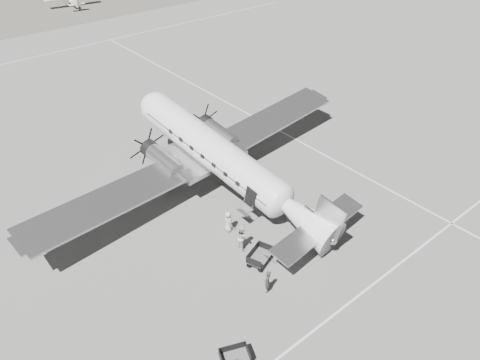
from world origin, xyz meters
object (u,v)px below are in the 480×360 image
at_px(ground_crew, 267,282).
at_px(baggage_cart_far, 235,357).
at_px(ramp_agent, 242,237).
at_px(dc3_airliner, 223,161).
at_px(light_plane_right, 71,1).
at_px(baggage_cart_near, 260,257).
at_px(passenger, 228,221).

bearing_deg(ground_crew, baggage_cart_far, -14.74).
distance_m(baggage_cart_far, ramp_agent, 8.90).
bearing_deg(dc3_airliner, light_plane_right, 71.51).
height_order(baggage_cart_near, baggage_cart_far, baggage_cart_near).
bearing_deg(baggage_cart_near, baggage_cart_far, -162.27).
distance_m(baggage_cart_near, ramp_agent, 1.91).
xyz_separation_m(dc3_airliner, ramp_agent, (-3.06, -5.92, -1.99)).
bearing_deg(ground_crew, passenger, -149.32).
bearing_deg(light_plane_right, baggage_cart_far, -99.22).
distance_m(baggage_cart_near, passenger, 3.91).
relative_size(dc3_airliner, passenger, 18.67).
bearing_deg(passenger, ramp_agent, 175.23).
bearing_deg(baggage_cart_far, baggage_cart_near, 60.64).
distance_m(dc3_airliner, baggage_cart_near, 8.73).
xyz_separation_m(ground_crew, ramp_agent, (1.32, 3.97, 0.14)).
bearing_deg(passenger, baggage_cart_far, 149.15).
bearing_deg(ramp_agent, passenger, 4.12).
distance_m(baggage_cart_far, ground_crew, 5.36).
xyz_separation_m(light_plane_right, ramp_agent, (-16.66, -67.03, 0.00)).
bearing_deg(dc3_airliner, ramp_agent, -123.27).
relative_size(light_plane_right, baggage_cart_near, 4.85).
height_order(light_plane_right, ground_crew, light_plane_right).
relative_size(baggage_cart_far, passenger, 0.98).
height_order(light_plane_right, baggage_cart_near, light_plane_right).
xyz_separation_m(ramp_agent, passenger, (0.38, 2.01, -0.12)).
relative_size(dc3_airliner, baggage_cart_near, 16.43).
bearing_deg(light_plane_right, ground_crew, -96.31).
relative_size(ramp_agent, passenger, 1.14).
height_order(light_plane_right, baggage_cart_far, light_plane_right).
distance_m(dc3_airliner, ramp_agent, 6.96).
height_order(dc3_airliner, ground_crew, dc3_airliner).
height_order(baggage_cart_far, passenger, passenger).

